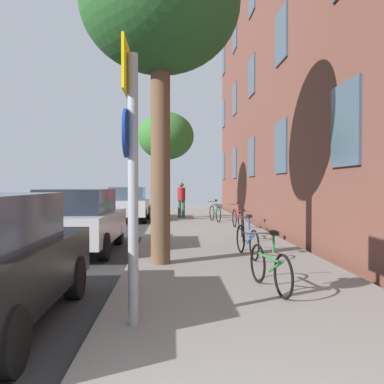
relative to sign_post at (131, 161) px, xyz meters
The scene contains 16 objects.
ground_plane 11.81m from the sign_post, 99.07° to the left, with size 41.80×41.80×0.00m, color #332D28.
road_asphalt 12.32m from the sign_post, 108.90° to the left, with size 7.00×38.00×0.01m, color #2D2D30.
sidewalk 11.78m from the sign_post, 81.77° to the left, with size 4.20×38.00×0.12m, color gray.
building_facade 13.08m from the sign_post, 68.83° to the left, with size 0.56×27.00×15.29m.
sign_post is the anchor object (origin of this frame).
traffic_light 15.07m from the sign_post, 89.15° to the left, with size 0.43×0.24×3.62m.
tree_near 5.03m from the sign_post, 86.42° to the left, with size 3.26×3.26×6.67m.
tree_far 14.30m from the sign_post, 89.20° to the left, with size 2.53×2.53×4.91m.
bicycle_0 2.90m from the sign_post, 37.08° to the left, with size 0.44×1.63×0.93m.
bicycle_1 5.21m from the sign_post, 64.26° to the left, with size 0.42×1.75×0.95m.
bicycle_2 8.06m from the sign_post, 71.04° to the left, with size 0.42×1.68×0.91m.
bicycle_3 10.98m from the sign_post, 74.60° to the left, with size 0.42×1.75×0.98m.
bicycle_4 13.78m from the sign_post, 80.03° to the left, with size 0.49×1.62×0.97m.
pedestrian_0 15.75m from the sign_post, 86.61° to the left, with size 0.40×0.40×1.73m.
car_1 6.36m from the sign_post, 107.74° to the left, with size 1.93×4.17×1.62m.
car_2 15.15m from the sign_post, 96.08° to the left, with size 1.88×3.95×1.62m.
Camera 1 is at (-0.09, -1.30, 1.74)m, focal length 38.99 mm.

